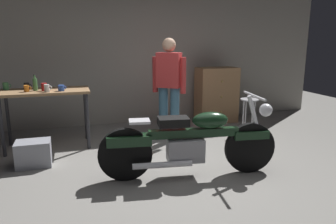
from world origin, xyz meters
TOP-DOWN VIEW (x-y plane):
  - ground_plane at (0.00, 0.00)m, footprint 12.00×12.00m
  - back_wall at (0.00, 2.80)m, footprint 8.00×0.12m
  - workbench at (-1.65, 1.62)m, footprint 1.30×0.64m
  - motorcycle at (0.08, -0.04)m, footprint 2.18×0.64m
  - person_standing at (0.27, 1.47)m, footprint 0.48×0.40m
  - shop_stool at (1.68, 1.29)m, footprint 0.32×0.32m
  - wooden_dresser at (1.54, 2.30)m, footprint 0.80×0.47m
  - storage_bin at (-1.80, 0.87)m, footprint 0.44×0.32m
  - mug_black_matte at (-1.91, 1.79)m, footprint 0.11×0.08m
  - mug_green_speckled at (-2.20, 1.83)m, footprint 0.12×0.08m
  - mug_red_diner at (-1.64, 1.56)m, footprint 0.12×0.08m
  - mug_blue_enamel at (-1.40, 1.46)m, footprint 0.12×0.09m
  - mug_orange_travel at (-1.88, 1.53)m, footprint 0.11×0.07m
  - mug_white_ceramic at (-1.60, 1.42)m, footprint 0.11×0.07m
  - bottle at (-1.77, 1.61)m, footprint 0.06×0.06m

SIDE VIEW (x-z plane):
  - ground_plane at x=0.00m, z-range 0.00..0.00m
  - storage_bin at x=-1.80m, z-range 0.00..0.34m
  - motorcycle at x=0.08m, z-range -0.05..0.95m
  - shop_stool at x=1.68m, z-range 0.18..0.82m
  - wooden_dresser at x=1.54m, z-range 0.00..1.10m
  - workbench at x=-1.65m, z-range 0.34..1.24m
  - person_standing at x=0.27m, z-range 0.09..1.76m
  - mug_blue_enamel at x=-1.40m, z-range 0.90..0.99m
  - mug_orange_travel at x=-1.88m, z-range 0.90..1.00m
  - mug_black_matte at x=-1.91m, z-range 0.90..1.00m
  - mug_green_speckled at x=-2.20m, z-range 0.90..1.01m
  - mug_white_ceramic at x=-1.60m, z-range 0.90..1.01m
  - mug_red_diner at x=-1.64m, z-range 0.90..1.01m
  - bottle at x=-1.77m, z-range 0.88..1.12m
  - back_wall at x=0.00m, z-range 0.00..3.10m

